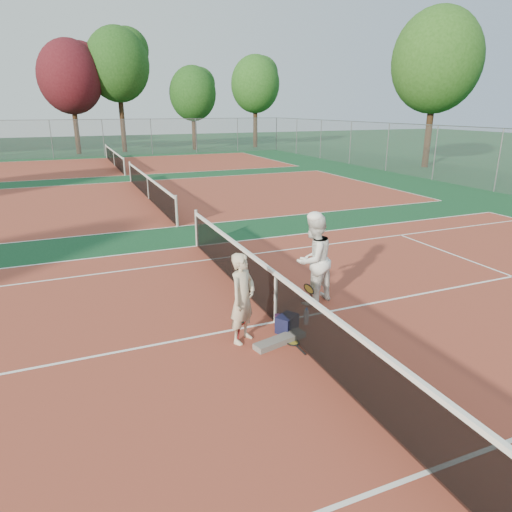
# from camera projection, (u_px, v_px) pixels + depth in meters

# --- Properties ---
(ground) EXTENTS (130.00, 130.00, 0.00)m
(ground) POSITION_uv_depth(u_px,v_px,m) (275.00, 322.00, 8.78)
(ground) COLOR #103C20
(ground) RESTS_ON ground
(court_main) EXTENTS (23.77, 10.97, 0.01)m
(court_main) POSITION_uv_depth(u_px,v_px,m) (275.00, 322.00, 8.77)
(court_main) COLOR brown
(court_main) RESTS_ON ground
(court_far_a) EXTENTS (23.77, 10.97, 0.01)m
(court_far_a) POSITION_uv_depth(u_px,v_px,m) (149.00, 199.00, 20.61)
(court_far_a) COLOR brown
(court_far_a) RESTS_ON ground
(court_far_b) EXTENTS (23.77, 10.97, 0.01)m
(court_far_b) POSITION_uv_depth(u_px,v_px,m) (115.00, 165.00, 32.44)
(court_far_b) COLOR brown
(court_far_b) RESTS_ON ground
(net_main) EXTENTS (0.10, 10.98, 1.02)m
(net_main) POSITION_uv_depth(u_px,v_px,m) (276.00, 298.00, 8.62)
(net_main) COLOR black
(net_main) RESTS_ON ground
(net_far_a) EXTENTS (0.10, 10.98, 1.02)m
(net_far_a) POSITION_uv_depth(u_px,v_px,m) (148.00, 188.00, 20.45)
(net_far_a) COLOR black
(net_far_a) RESTS_ON ground
(net_far_b) EXTENTS (0.10, 10.98, 1.02)m
(net_far_b) POSITION_uv_depth(u_px,v_px,m) (114.00, 158.00, 32.29)
(net_far_b) COLOR black
(net_far_b) RESTS_ON ground
(fence_back) EXTENTS (32.00, 0.06, 3.00)m
(fence_back) POSITION_uv_depth(u_px,v_px,m) (103.00, 138.00, 38.11)
(fence_back) COLOR slate
(fence_back) RESTS_ON ground
(player_a) EXTENTS (0.71, 0.66, 1.62)m
(player_a) POSITION_uv_depth(u_px,v_px,m) (243.00, 298.00, 7.84)
(player_a) COLOR beige
(player_a) RESTS_ON ground
(player_b) EXTENTS (1.12, 1.01, 1.90)m
(player_b) POSITION_uv_depth(u_px,v_px,m) (313.00, 260.00, 9.38)
(player_b) COLOR white
(player_b) RESTS_ON ground
(racket_red) EXTENTS (0.34, 0.34, 0.58)m
(racket_red) POSITION_uv_depth(u_px,v_px,m) (241.00, 325.00, 8.00)
(racket_red) COLOR maroon
(racket_red) RESTS_ON ground
(racket_black_held) EXTENTS (0.38, 0.37, 0.55)m
(racket_black_held) POSITION_uv_depth(u_px,v_px,m) (309.00, 296.00, 9.30)
(racket_black_held) COLOR black
(racket_black_held) RESTS_ON ground
(racket_spare) EXTENTS (0.28, 0.60, 0.03)m
(racket_spare) POSITION_uv_depth(u_px,v_px,m) (292.00, 342.00, 8.00)
(racket_spare) COLOR black
(racket_spare) RESTS_ON ground
(sports_bag_navy) EXTENTS (0.49, 0.45, 0.32)m
(sports_bag_navy) POSITION_uv_depth(u_px,v_px,m) (287.00, 323.00, 8.37)
(sports_bag_navy) COLOR black
(sports_bag_navy) RESTS_ON ground
(sports_bag_purple) EXTENTS (0.33, 0.23, 0.26)m
(sports_bag_purple) POSITION_uv_depth(u_px,v_px,m) (285.00, 321.00, 8.50)
(sports_bag_purple) COLOR black
(sports_bag_purple) RESTS_ON ground
(net_cover_canvas) EXTENTS (1.05, 0.47, 0.11)m
(net_cover_canvas) POSITION_uv_depth(u_px,v_px,m) (280.00, 341.00, 7.97)
(net_cover_canvas) COLOR #625D58
(net_cover_canvas) RESTS_ON ground
(water_bottle) EXTENTS (0.09, 0.09, 0.30)m
(water_bottle) POSITION_uv_depth(u_px,v_px,m) (306.00, 317.00, 8.64)
(water_bottle) COLOR #C9E8FF
(water_bottle) RESTS_ON ground
(tree_back_maroon) EXTENTS (5.35, 5.35, 9.48)m
(tree_back_maroon) POSITION_uv_depth(u_px,v_px,m) (70.00, 77.00, 38.70)
(tree_back_maroon) COLOR #382314
(tree_back_maroon) RESTS_ON ground
(tree_back_3) EXTENTS (5.55, 5.55, 10.72)m
(tree_back_3) POSITION_uv_depth(u_px,v_px,m) (117.00, 65.00, 40.09)
(tree_back_3) COLOR #382314
(tree_back_3) RESTS_ON ground
(tree_back_4) EXTENTS (4.39, 4.39, 7.72)m
(tree_back_4) POSITION_uv_depth(u_px,v_px,m) (193.00, 94.00, 43.14)
(tree_back_4) COLOR #382314
(tree_back_4) RESTS_ON ground
(tree_back_5) EXTENTS (4.87, 4.87, 8.96)m
(tree_back_5) POSITION_uv_depth(u_px,v_px,m) (255.00, 84.00, 45.65)
(tree_back_5) COLOR #382314
(tree_back_5) RESTS_ON ground
(tree_right_1) EXTENTS (5.74, 5.74, 10.11)m
(tree_right_1) POSITION_uv_depth(u_px,v_px,m) (437.00, 61.00, 29.53)
(tree_right_1) COLOR #382314
(tree_right_1) RESTS_ON ground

